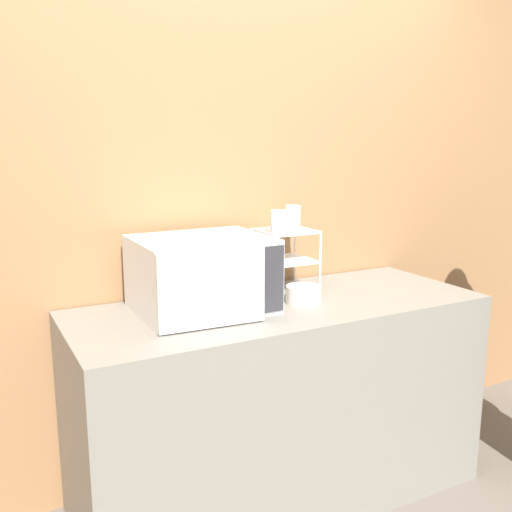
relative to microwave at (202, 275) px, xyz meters
name	(u,v)px	position (x,y,z in m)	size (l,w,h in m)	color
wall_back	(240,199)	(0.33, 0.32, 0.26)	(8.00, 0.06, 2.60)	#9E7047
counter	(280,401)	(0.33, -0.06, -0.60)	(1.77, 0.68, 0.89)	gray
microwave	(202,275)	(0.00, 0.00, 0.00)	(0.53, 0.48, 0.30)	silver
dish_rack	(285,247)	(0.45, 0.11, 0.05)	(0.25, 0.23, 0.28)	white
glass_front_left	(279,222)	(0.38, 0.04, 0.18)	(0.07, 0.07, 0.10)	silver
glass_back_right	(293,216)	(0.53, 0.18, 0.18)	(0.07, 0.07, 0.10)	silver
bowl	(303,294)	(0.42, -0.09, -0.11)	(0.15, 0.15, 0.07)	silver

